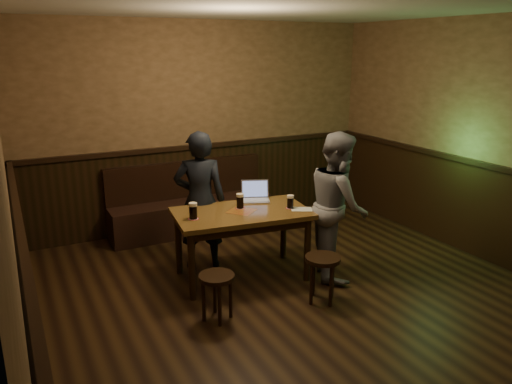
{
  "coord_description": "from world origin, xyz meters",
  "views": [
    {
      "loc": [
        -2.48,
        -3.44,
        2.42
      ],
      "look_at": [
        -0.19,
        1.02,
        0.98
      ],
      "focal_mm": 35.0,
      "sensor_mm": 36.0,
      "label": 1
    }
  ],
  "objects_px": {
    "pint_mid": "(240,201)",
    "person_suit": "(200,200)",
    "stool_right": "(323,266)",
    "pint_left": "(193,211)",
    "pint_right": "(290,202)",
    "bench": "(191,209)",
    "stool_left": "(217,284)",
    "pub_table": "(242,220)",
    "person_grey": "(338,205)",
    "laptop": "(255,195)"
  },
  "relations": [
    {
      "from": "pint_mid",
      "to": "pint_right",
      "type": "distance_m",
      "value": 0.54
    },
    {
      "from": "pint_mid",
      "to": "stool_left",
      "type": "bearing_deg",
      "value": -127.76
    },
    {
      "from": "bench",
      "to": "laptop",
      "type": "xyz_separation_m",
      "value": [
        0.31,
        -1.34,
        0.51
      ]
    },
    {
      "from": "laptop",
      "to": "pub_table",
      "type": "bearing_deg",
      "value": -114.78
    },
    {
      "from": "pint_right",
      "to": "bench",
      "type": "bearing_deg",
      "value": 106.0
    },
    {
      "from": "pint_left",
      "to": "laptop",
      "type": "distance_m",
      "value": 0.91
    },
    {
      "from": "stool_right",
      "to": "person_suit",
      "type": "bearing_deg",
      "value": 119.16
    },
    {
      "from": "stool_right",
      "to": "person_suit",
      "type": "xyz_separation_m",
      "value": [
        -0.75,
        1.35,
        0.41
      ]
    },
    {
      "from": "pint_right",
      "to": "pint_mid",
      "type": "bearing_deg",
      "value": 152.92
    },
    {
      "from": "stool_left",
      "to": "person_grey",
      "type": "height_order",
      "value": "person_grey"
    },
    {
      "from": "pint_mid",
      "to": "person_suit",
      "type": "bearing_deg",
      "value": 128.22
    },
    {
      "from": "pint_left",
      "to": "person_grey",
      "type": "xyz_separation_m",
      "value": [
        1.51,
        -0.38,
        -0.05
      ]
    },
    {
      "from": "pint_left",
      "to": "pint_mid",
      "type": "height_order",
      "value": "pint_left"
    },
    {
      "from": "person_suit",
      "to": "bench",
      "type": "bearing_deg",
      "value": -82.41
    },
    {
      "from": "pub_table",
      "to": "pint_mid",
      "type": "distance_m",
      "value": 0.21
    },
    {
      "from": "stool_left",
      "to": "pint_left",
      "type": "distance_m",
      "value": 0.86
    },
    {
      "from": "pint_mid",
      "to": "person_grey",
      "type": "height_order",
      "value": "person_grey"
    },
    {
      "from": "pint_left",
      "to": "pint_right",
      "type": "height_order",
      "value": "pint_left"
    },
    {
      "from": "pint_left",
      "to": "person_suit",
      "type": "xyz_separation_m",
      "value": [
        0.26,
        0.49,
        -0.06
      ]
    },
    {
      "from": "stool_left",
      "to": "bench",
      "type": "bearing_deg",
      "value": 75.78
    },
    {
      "from": "person_suit",
      "to": "stool_left",
      "type": "bearing_deg",
      "value": 96.95
    },
    {
      "from": "bench",
      "to": "person_grey",
      "type": "relative_size",
      "value": 1.38
    },
    {
      "from": "pint_left",
      "to": "person_grey",
      "type": "relative_size",
      "value": 0.11
    },
    {
      "from": "pint_left",
      "to": "person_suit",
      "type": "height_order",
      "value": "person_suit"
    },
    {
      "from": "pint_right",
      "to": "pub_table",
      "type": "bearing_deg",
      "value": 163.35
    },
    {
      "from": "pint_right",
      "to": "stool_right",
      "type": "bearing_deg",
      "value": -93.48
    },
    {
      "from": "pint_left",
      "to": "stool_left",
      "type": "bearing_deg",
      "value": -93.87
    },
    {
      "from": "stool_right",
      "to": "person_suit",
      "type": "distance_m",
      "value": 1.59
    },
    {
      "from": "bench",
      "to": "pub_table",
      "type": "relative_size",
      "value": 1.46
    },
    {
      "from": "person_suit",
      "to": "pub_table",
      "type": "bearing_deg",
      "value": 141.51
    },
    {
      "from": "stool_left",
      "to": "person_grey",
      "type": "relative_size",
      "value": 0.28
    },
    {
      "from": "stool_right",
      "to": "pint_left",
      "type": "height_order",
      "value": "pint_left"
    },
    {
      "from": "pub_table",
      "to": "pint_right",
      "type": "relative_size",
      "value": 10.13
    },
    {
      "from": "pint_mid",
      "to": "person_suit",
      "type": "relative_size",
      "value": 0.11
    },
    {
      "from": "stool_right",
      "to": "pint_mid",
      "type": "xyz_separation_m",
      "value": [
        -0.44,
        0.95,
        0.47
      ]
    },
    {
      "from": "pub_table",
      "to": "pint_mid",
      "type": "bearing_deg",
      "value": 80.47
    },
    {
      "from": "pint_right",
      "to": "stool_left",
      "type": "bearing_deg",
      "value": -153.36
    },
    {
      "from": "pub_table",
      "to": "bench",
      "type": "bearing_deg",
      "value": 97.08
    },
    {
      "from": "bench",
      "to": "pint_right",
      "type": "xyz_separation_m",
      "value": [
        0.51,
        -1.78,
        0.52
      ]
    },
    {
      "from": "stool_left",
      "to": "pint_right",
      "type": "distance_m",
      "value": 1.32
    },
    {
      "from": "pub_table",
      "to": "pint_right",
      "type": "xyz_separation_m",
      "value": [
        0.51,
        -0.15,
        0.17
      ]
    },
    {
      "from": "bench",
      "to": "stool_right",
      "type": "height_order",
      "value": "bench"
    },
    {
      "from": "bench",
      "to": "stool_right",
      "type": "relative_size",
      "value": 4.64
    },
    {
      "from": "stool_left",
      "to": "pub_table",
      "type": "bearing_deg",
      "value": 50.04
    },
    {
      "from": "bench",
      "to": "pub_table",
      "type": "height_order",
      "value": "bench"
    },
    {
      "from": "pub_table",
      "to": "stool_left",
      "type": "height_order",
      "value": "pub_table"
    },
    {
      "from": "pint_left",
      "to": "pint_mid",
      "type": "distance_m",
      "value": 0.58
    },
    {
      "from": "bench",
      "to": "stool_left",
      "type": "height_order",
      "value": "bench"
    },
    {
      "from": "stool_left",
      "to": "person_suit",
      "type": "distance_m",
      "value": 1.31
    },
    {
      "from": "stool_left",
      "to": "pint_left",
      "type": "height_order",
      "value": "pint_left"
    }
  ]
}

